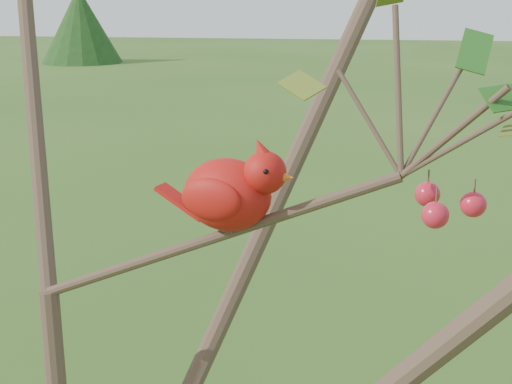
% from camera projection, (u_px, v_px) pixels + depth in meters
% --- Properties ---
extents(crabapple_tree, '(2.35, 2.05, 2.95)m').
position_uv_depth(crabapple_tree, '(51.00, 224.00, 1.09)').
color(crabapple_tree, '#453125').
rests_on(crabapple_tree, ground).
extents(cardinal, '(0.24, 0.15, 0.17)m').
position_uv_depth(cardinal, '(232.00, 191.00, 1.13)').
color(cardinal, red).
rests_on(cardinal, ground).
extents(distant_trees, '(40.46, 10.82, 3.33)m').
position_uv_depth(distant_trees, '(260.00, 24.00, 23.69)').
color(distant_trees, '#453125').
rests_on(distant_trees, ground).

